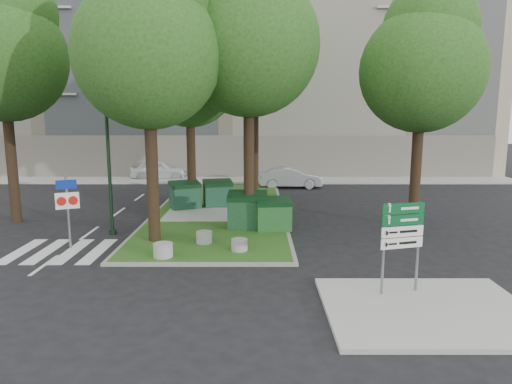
{
  "coord_description": "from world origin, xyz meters",
  "views": [
    {
      "loc": [
        2.32,
        -14.0,
        4.8
      ],
      "look_at": [
        2.29,
        2.24,
        2.0
      ],
      "focal_mm": 32.0,
      "sensor_mm": 36.0,
      "label": 1
    }
  ],
  "objects_px": {
    "dumpster_a": "(185,195)",
    "street_lamp": "(108,150)",
    "litter_bin": "(254,201)",
    "tree_median_mid": "(191,69)",
    "bollard_left": "(163,250)",
    "dumpster_c": "(247,210)",
    "dumpster_b": "(218,193)",
    "dumpster_d": "(273,214)",
    "tree_street_left": "(4,45)",
    "tree_street_right": "(424,59)",
    "car_silver": "(290,178)",
    "traffic_sign_pole": "(67,202)",
    "tree_median_near_right": "(251,31)",
    "directional_sign": "(402,233)",
    "bollard_right": "(239,245)",
    "car_white": "(159,170)",
    "bollard_mid": "(204,237)",
    "tree_median_far": "(256,49)",
    "tree_median_near_left": "(150,40)"
  },
  "relations": [
    {
      "from": "tree_street_right",
      "to": "street_lamp",
      "type": "bearing_deg",
      "value": -174.41
    },
    {
      "from": "dumpster_d",
      "to": "litter_bin",
      "type": "relative_size",
      "value": 2.1
    },
    {
      "from": "bollard_left",
      "to": "bollard_mid",
      "type": "xyz_separation_m",
      "value": [
        1.17,
        1.67,
        -0.02
      ]
    },
    {
      "from": "tree_median_near_left",
      "to": "tree_median_far",
      "type": "relative_size",
      "value": 0.88
    },
    {
      "from": "bollard_right",
      "to": "traffic_sign_pole",
      "type": "distance_m",
      "value": 6.31
    },
    {
      "from": "tree_median_near_left",
      "to": "traffic_sign_pole",
      "type": "xyz_separation_m",
      "value": [
        -2.99,
        -0.71,
        -5.61
      ]
    },
    {
      "from": "tree_median_near_right",
      "to": "bollard_left",
      "type": "distance_m",
      "value": 9.11
    },
    {
      "from": "tree_median_near_left",
      "to": "car_white",
      "type": "height_order",
      "value": "tree_median_near_left"
    },
    {
      "from": "dumpster_d",
      "to": "bollard_right",
      "type": "xyz_separation_m",
      "value": [
        -1.28,
        -2.9,
        -0.44
      ]
    },
    {
      "from": "tree_median_mid",
      "to": "dumpster_d",
      "type": "relative_size",
      "value": 6.55
    },
    {
      "from": "tree_median_near_right",
      "to": "tree_median_far",
      "type": "height_order",
      "value": "tree_median_far"
    },
    {
      "from": "bollard_mid",
      "to": "dumpster_b",
      "type": "bearing_deg",
      "value": 90.53
    },
    {
      "from": "tree_street_right",
      "to": "bollard_mid",
      "type": "height_order",
      "value": "tree_street_right"
    },
    {
      "from": "tree_median_far",
      "to": "litter_bin",
      "type": "height_order",
      "value": "tree_median_far"
    },
    {
      "from": "bollard_left",
      "to": "dumpster_c",
      "type": "bearing_deg",
      "value": 55.69
    },
    {
      "from": "dumpster_d",
      "to": "car_white",
      "type": "bearing_deg",
      "value": 111.35
    },
    {
      "from": "dumpster_c",
      "to": "directional_sign",
      "type": "xyz_separation_m",
      "value": [
        4.16,
        -6.97,
        0.88
      ]
    },
    {
      "from": "tree_street_right",
      "to": "dumpster_a",
      "type": "distance_m",
      "value": 12.53
    },
    {
      "from": "tree_median_near_left",
      "to": "dumpster_a",
      "type": "xyz_separation_m",
      "value": [
        0.14,
        5.83,
        -6.54
      ]
    },
    {
      "from": "dumpster_b",
      "to": "bollard_right",
      "type": "height_order",
      "value": "dumpster_b"
    },
    {
      "from": "tree_median_near_left",
      "to": "bollard_right",
      "type": "xyz_separation_m",
      "value": [
        3.13,
        -1.33,
        -7.0
      ]
    },
    {
      "from": "tree_median_near_right",
      "to": "bollard_left",
      "type": "bearing_deg",
      "value": -125.23
    },
    {
      "from": "tree_median_near_right",
      "to": "dumpster_c",
      "type": "xyz_separation_m",
      "value": [
        -0.16,
        -0.09,
        -7.14
      ]
    },
    {
      "from": "dumpster_a",
      "to": "bollard_left",
      "type": "bearing_deg",
      "value": -110.39
    },
    {
      "from": "dumpster_d",
      "to": "tree_median_near_right",
      "type": "bearing_deg",
      "value": 148.58
    },
    {
      "from": "tree_median_near_left",
      "to": "car_white",
      "type": "relative_size",
      "value": 2.57
    },
    {
      "from": "tree_median_mid",
      "to": "dumpster_d",
      "type": "xyz_separation_m",
      "value": [
        3.91,
        -4.93,
        -6.22
      ]
    },
    {
      "from": "dumpster_a",
      "to": "tree_median_near_right",
      "type": "bearing_deg",
      "value": -72.72
    },
    {
      "from": "litter_bin",
      "to": "bollard_right",
      "type": "bearing_deg",
      "value": -93.62
    },
    {
      "from": "dumpster_b",
      "to": "dumpster_d",
      "type": "relative_size",
      "value": 1.09
    },
    {
      "from": "tree_median_mid",
      "to": "tree_street_left",
      "type": "xyz_separation_m",
      "value": [
        -7.5,
        -3.0,
        0.67
      ]
    },
    {
      "from": "tree_street_right",
      "to": "car_silver",
      "type": "height_order",
      "value": "tree_street_right"
    },
    {
      "from": "street_lamp",
      "to": "dumpster_b",
      "type": "bearing_deg",
      "value": 53.29
    },
    {
      "from": "tree_median_near_left",
      "to": "dumpster_b",
      "type": "distance_m",
      "value": 9.32
    },
    {
      "from": "tree_median_far",
      "to": "bollard_right",
      "type": "bearing_deg",
      "value": -93.01
    },
    {
      "from": "tree_median_mid",
      "to": "tree_street_left",
      "type": "bearing_deg",
      "value": -158.2
    },
    {
      "from": "dumpster_c",
      "to": "car_white",
      "type": "bearing_deg",
      "value": 116.87
    },
    {
      "from": "tree_median_far",
      "to": "car_white",
      "type": "height_order",
      "value": "tree_median_far"
    },
    {
      "from": "tree_median_near_left",
      "to": "directional_sign",
      "type": "xyz_separation_m",
      "value": [
        7.5,
        -5.06,
        -5.59
      ]
    },
    {
      "from": "bollard_left",
      "to": "litter_bin",
      "type": "distance_m",
      "value": 8.46
    },
    {
      "from": "bollard_left",
      "to": "car_white",
      "type": "bearing_deg",
      "value": 102.34
    },
    {
      "from": "tree_median_near_left",
      "to": "dumpster_b",
      "type": "xyz_separation_m",
      "value": [
        1.74,
        6.41,
        -6.55
      ]
    },
    {
      "from": "dumpster_a",
      "to": "car_silver",
      "type": "bearing_deg",
      "value": 26.94
    },
    {
      "from": "traffic_sign_pole",
      "to": "car_silver",
      "type": "distance_m",
      "value": 16.34
    },
    {
      "from": "tree_street_left",
      "to": "traffic_sign_pole",
      "type": "relative_size",
      "value": 4.13
    },
    {
      "from": "dumpster_c",
      "to": "car_white",
      "type": "distance_m",
      "value": 16.53
    },
    {
      "from": "litter_bin",
      "to": "tree_median_mid",
      "type": "bearing_deg",
      "value": 168.41
    },
    {
      "from": "dumpster_d",
      "to": "litter_bin",
      "type": "distance_m",
      "value": 4.39
    },
    {
      "from": "dumpster_c",
      "to": "litter_bin",
      "type": "height_order",
      "value": "dumpster_c"
    },
    {
      "from": "dumpster_a",
      "to": "street_lamp",
      "type": "bearing_deg",
      "value": -140.0
    }
  ]
}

